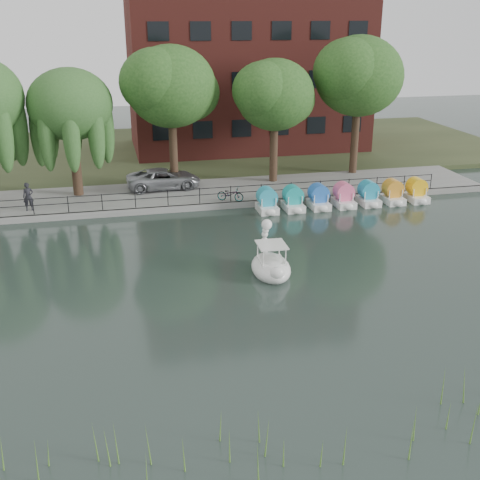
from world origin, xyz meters
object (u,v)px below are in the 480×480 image
object	(u,v)px
bicycle	(230,193)
pedestrian	(28,195)
swan_boat	(271,263)
minivan	(164,177)

from	to	relation	value
bicycle	pedestrian	distance (m)	12.35
pedestrian	swan_boat	bearing A→B (deg)	-50.94
minivan	pedestrian	bearing A→B (deg)	106.08
minivan	pedestrian	xyz separation A→B (m)	(-8.49, -3.01, 0.19)
minivan	swan_boat	distance (m)	14.98
pedestrian	swan_boat	distance (m)	16.67
bicycle	minivan	bearing A→B (deg)	72.53
bicycle	pedestrian	xyz separation A→B (m)	(-12.32, 0.79, 0.49)
minivan	swan_boat	bearing A→B (deg)	-169.91
minivan	bicycle	size ratio (longest dim) A/B	3.33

